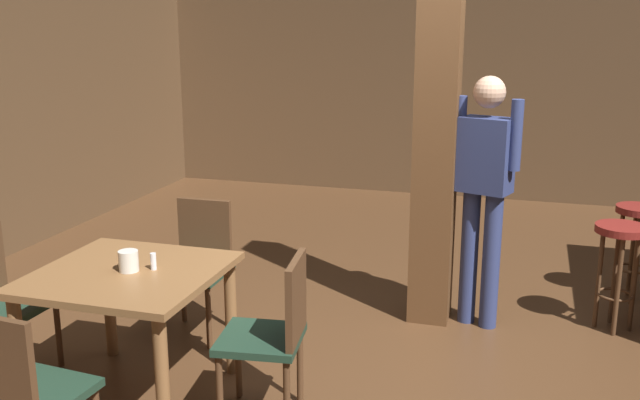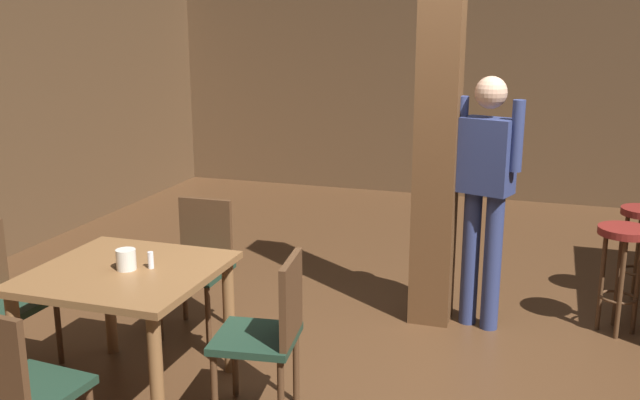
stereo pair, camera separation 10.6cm
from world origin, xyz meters
TOP-DOWN VIEW (x-y plane):
  - ground_plane at (0.00, 0.00)m, footprint 10.80×10.80m
  - wall_back at (0.00, 4.50)m, footprint 8.00×0.10m
  - pillar at (-0.10, 0.71)m, footprint 0.28×0.28m
  - dining_table at (-1.54, -0.87)m, footprint 0.97×0.97m
  - chair_south at (-1.53, -1.77)m, footprint 0.45×0.45m
  - chair_east at (-0.70, -0.86)m, footprint 0.47×0.47m
  - chair_north at (-1.57, 0.03)m, footprint 0.43×0.43m
  - napkin_cup at (-1.53, -0.87)m, footprint 0.11×0.11m
  - salt_shaker at (-1.41, -0.81)m, footprint 0.03×0.03m
  - standing_person at (0.23, 0.69)m, footprint 0.47×0.30m
  - bar_stool_near at (1.13, 0.87)m, footprint 0.34×0.34m
  - bar_stool_mid at (1.31, 1.49)m, footprint 0.32×0.32m

SIDE VIEW (x-z plane):
  - ground_plane at x=0.00m, z-range 0.00..0.00m
  - chair_south at x=-1.53m, z-range 0.06..0.95m
  - chair_east at x=-0.70m, z-range 0.06..0.95m
  - chair_north at x=-1.57m, z-range 0.06..0.95m
  - bar_stool_mid at x=1.31m, z-range 0.17..0.90m
  - bar_stool_near at x=1.13m, z-range 0.18..0.93m
  - dining_table at x=-1.54m, z-range 0.25..1.00m
  - salt_shaker at x=-1.41m, z-range 0.75..0.84m
  - napkin_cup at x=-1.53m, z-range 0.75..0.86m
  - standing_person at x=0.23m, z-range 0.14..1.86m
  - wall_back at x=0.00m, z-range 0.00..2.80m
  - pillar at x=-0.10m, z-range 0.00..2.80m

